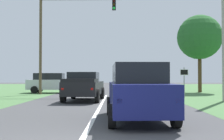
{
  "coord_description": "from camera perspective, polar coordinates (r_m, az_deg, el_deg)",
  "views": [
    {
      "loc": [
        0.82,
        -5.27,
        1.51
      ],
      "look_at": [
        0.49,
        17.02,
        2.07
      ],
      "focal_mm": 44.93,
      "sensor_mm": 36.0,
      "label": 1
    }
  ],
  "objects": [
    {
      "name": "ground_plane",
      "position": [
        15.43,
        -2.23,
        -7.06
      ],
      "size": [
        120.0,
        120.0,
        0.0
      ],
      "primitive_type": "plane",
      "color": "#424244"
    },
    {
      "name": "pickup_truck_lead",
      "position": [
        17.91,
        -5.73,
        -3.26
      ],
      "size": [
        2.44,
        4.96,
        1.82
      ],
      "color": "black",
      "rests_on": "ground_plane"
    },
    {
      "name": "oak_tree_right",
      "position": [
        29.28,
        17.39,
        6.36
      ],
      "size": [
        4.4,
        4.4,
        7.67
      ],
      "color": "#4C351E",
      "rests_on": "ground_plane"
    },
    {
      "name": "traffic_light",
      "position": [
        25.24,
        -10.55,
        8.44
      ],
      "size": [
        7.29,
        0.4,
        8.98
      ],
      "color": "brown",
      "rests_on": "ground_plane"
    },
    {
      "name": "red_suv_near",
      "position": [
        9.85,
        5.26,
        -4.23
      ],
      "size": [
        2.28,
        4.77,
        1.97
      ],
      "color": "navy",
      "rests_on": "ground_plane"
    },
    {
      "name": "utility_pole_right",
      "position": [
        19.15,
        21.85,
        6.76
      ],
      "size": [
        0.28,
        0.28,
        8.42
      ],
      "primitive_type": "cylinder",
      "color": "#9E998E",
      "rests_on": "ground_plane"
    },
    {
      "name": "keep_moving_sign",
      "position": [
        20.9,
        14.48,
        -1.65
      ],
      "size": [
        0.6,
        0.09,
        2.21
      ],
      "color": "gray",
      "rests_on": "ground_plane"
    },
    {
      "name": "crossing_suv_far",
      "position": [
        27.32,
        -12.29,
        -2.53
      ],
      "size": [
        4.51,
        2.27,
        1.88
      ],
      "color": "silver",
      "rests_on": "ground_plane"
    }
  ]
}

